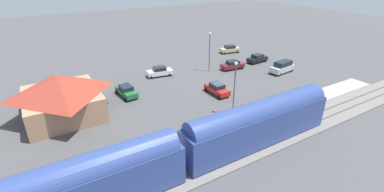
% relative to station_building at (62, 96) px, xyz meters
% --- Properties ---
extents(ground_plane, '(200.00, 200.00, 0.00)m').
position_rel_station_building_xyz_m(ground_plane, '(-4.00, -22.00, -2.77)').
color(ground_plane, '#4C4C4F').
extents(railway_track, '(4.80, 70.00, 0.30)m').
position_rel_station_building_xyz_m(railway_track, '(-18.00, -22.00, -2.68)').
color(railway_track, slate).
rests_on(railway_track, ground).
extents(platform, '(3.20, 46.00, 0.30)m').
position_rel_station_building_xyz_m(platform, '(-14.00, -22.00, -2.62)').
color(platform, '#A8A399').
rests_on(platform, ground).
extents(station_building, '(10.73, 9.74, 5.34)m').
position_rel_station_building_xyz_m(station_building, '(0.00, 0.00, 0.00)').
color(station_building, tan).
rests_on(station_building, ground).
extents(pedestrian_on_platform, '(0.36, 0.36, 1.71)m').
position_rel_station_building_xyz_m(pedestrian_on_platform, '(-13.35, -22.96, -1.49)').
color(pedestrian_on_platform, brown).
rests_on(pedestrian_on_platform, platform).
extents(sedan_white, '(2.47, 4.72, 1.74)m').
position_rel_station_building_xyz_m(sedan_white, '(6.75, -17.01, -1.90)').
color(sedan_white, white).
rests_on(sedan_white, ground).
extents(sedan_tan, '(2.52, 4.73, 1.74)m').
position_rel_station_building_xyz_m(sedan_tan, '(12.08, -37.29, -1.90)').
color(sedan_tan, '#C6B284').
rests_on(sedan_tan, ground).
extents(sedan_green, '(4.65, 2.58, 1.74)m').
position_rel_station_building_xyz_m(sedan_green, '(1.58, -8.99, -1.90)').
color(sedan_green, '#236638').
rests_on(sedan_green, ground).
extents(sedan_red, '(4.53, 2.34, 1.74)m').
position_rel_station_building_xyz_m(sedan_red, '(-4.92, -21.28, -1.90)').
color(sedan_red, red).
rests_on(sedan_red, ground).
extents(sedan_black, '(2.14, 4.61, 1.74)m').
position_rel_station_building_xyz_m(sedan_black, '(3.47, -37.67, -1.90)').
color(sedan_black, black).
rests_on(sedan_black, ground).
extents(suv_silver, '(2.50, 5.09, 2.22)m').
position_rel_station_building_xyz_m(suv_silver, '(-3.49, -37.32, -1.63)').
color(suv_silver, silver).
rests_on(suv_silver, ground).
extents(sedan_maroon, '(2.25, 4.65, 1.74)m').
position_rel_station_building_xyz_m(sedan_maroon, '(2.83, -30.61, -1.90)').
color(sedan_maroon, maroon).
rests_on(sedan_maroon, ground).
extents(light_pole_near_platform, '(0.44, 0.44, 7.30)m').
position_rel_station_building_xyz_m(light_pole_near_platform, '(-11.20, -19.36, 1.86)').
color(light_pole_near_platform, '#515156').
rests_on(light_pole_near_platform, ground).
extents(light_pole_lot_center, '(0.44, 0.44, 7.40)m').
position_rel_station_building_xyz_m(light_pole_lot_center, '(4.34, -26.16, 1.91)').
color(light_pole_lot_center, '#515156').
rests_on(light_pole_lot_center, ground).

